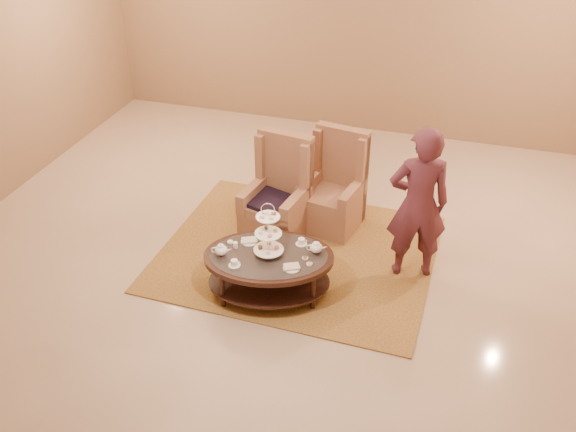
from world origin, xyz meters
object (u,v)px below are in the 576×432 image
(armchair_left, at_px, (279,203))
(armchair_right, at_px, (334,194))
(person, at_px, (418,204))
(tea_table, at_px, (269,262))

(armchair_left, relative_size, armchair_right, 1.02)
(person, bearing_deg, tea_table, 13.70)
(armchair_left, xyz_separation_m, person, (1.61, -0.32, 0.46))
(tea_table, relative_size, person, 0.87)
(tea_table, relative_size, armchair_left, 1.23)
(tea_table, bearing_deg, armchair_right, 62.89)
(tea_table, relative_size, armchair_right, 1.26)
(tea_table, xyz_separation_m, person, (1.36, 0.79, 0.47))
(armchair_left, bearing_deg, person, -2.04)
(armchair_right, relative_size, person, 0.69)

